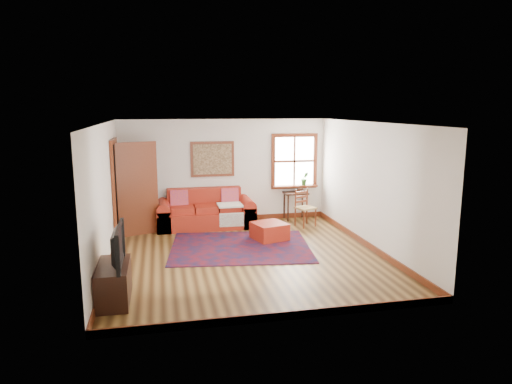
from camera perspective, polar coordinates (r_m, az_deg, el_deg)
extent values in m
plane|color=#412811|center=(8.76, -1.25, -7.93)|extent=(5.50, 5.50, 0.00)
cube|color=silver|center=(11.13, -3.92, 2.64)|extent=(5.00, 0.04, 2.50)
cube|color=silver|center=(5.83, 3.78, -4.65)|extent=(5.00, 0.04, 2.50)
cube|color=silver|center=(8.36, -18.36, -0.51)|extent=(0.04, 5.50, 2.50)
cube|color=silver|center=(9.24, 14.14, 0.72)|extent=(0.04, 5.50, 2.50)
cube|color=white|center=(8.31, -1.32, 8.64)|extent=(5.00, 5.50, 0.04)
cube|color=maroon|center=(11.34, -3.83, -3.33)|extent=(5.00, 0.03, 0.12)
cube|color=maroon|center=(8.66, -17.80, -8.26)|extent=(0.03, 5.50, 0.12)
cube|color=maroon|center=(9.50, 13.74, -6.38)|extent=(0.03, 5.50, 0.12)
cube|color=white|center=(11.46, 4.79, 3.87)|extent=(1.00, 0.02, 1.20)
cube|color=maroon|center=(11.39, 4.86, 7.09)|extent=(1.18, 0.06, 0.09)
cube|color=maroon|center=(11.54, 4.76, 0.68)|extent=(1.18, 0.06, 0.09)
cube|color=maroon|center=(11.30, 2.16, 3.81)|extent=(0.09, 0.06, 1.20)
cube|color=maroon|center=(11.62, 7.39, 3.91)|extent=(0.09, 0.06, 1.20)
cube|color=maroon|center=(11.45, 4.81, 3.86)|extent=(1.00, 0.04, 0.05)
cube|color=maroon|center=(11.47, 4.86, 0.74)|extent=(1.15, 0.20, 0.04)
imported|color=#286523|center=(11.50, 6.10, 1.68)|extent=(0.18, 0.15, 0.33)
cube|color=black|center=(9.97, -17.26, -0.05)|extent=(0.02, 0.90, 2.05)
cube|color=maroon|center=(9.48, -17.34, -0.58)|extent=(0.06, 0.09, 2.05)
cube|color=maroon|center=(10.45, -16.86, 0.44)|extent=(0.06, 0.09, 2.05)
cube|color=maroon|center=(9.83, -17.42, 6.10)|extent=(0.06, 1.08, 0.09)
cube|color=maroon|center=(10.22, -14.59, 0.34)|extent=(0.86, 0.35, 2.05)
cube|color=silver|center=(10.21, -14.62, 0.91)|extent=(0.56, 0.22, 1.33)
cube|color=maroon|center=(11.03, -5.47, 4.12)|extent=(1.05, 0.04, 0.85)
cube|color=tan|center=(11.00, -5.45, 4.10)|extent=(0.92, 0.03, 0.72)
cube|color=#580C15|center=(9.25, -1.96, -6.87)|extent=(3.01, 2.54, 0.02)
cube|color=#A12414|center=(10.78, -6.27, -3.36)|extent=(2.26, 0.93, 0.39)
cube|color=#A12414|center=(11.01, -6.49, -0.71)|extent=(1.76, 0.26, 0.49)
cube|color=#A12414|center=(10.72, -11.46, -3.32)|extent=(0.31, 0.93, 0.49)
cube|color=#A12414|center=(10.90, -1.18, -2.87)|extent=(0.31, 0.93, 0.49)
cube|color=#DD501F|center=(10.81, -9.57, -0.85)|extent=(0.41, 0.20, 0.43)
cube|color=#DD501F|center=(10.92, -3.29, -0.60)|extent=(0.41, 0.20, 0.43)
cube|color=silver|center=(10.60, -3.28, -1.62)|extent=(0.57, 0.51, 0.04)
cube|color=#A12414|center=(9.71, 1.69, -4.94)|extent=(0.80, 0.80, 0.37)
cube|color=black|center=(11.38, 4.97, -0.12)|extent=(0.58, 0.43, 0.04)
cylinder|color=black|center=(11.22, 4.04, -2.08)|extent=(0.04, 0.04, 0.66)
cylinder|color=black|center=(11.36, 6.36, -1.96)|extent=(0.04, 0.04, 0.66)
cylinder|color=black|center=(11.55, 3.55, -1.71)|extent=(0.04, 0.04, 0.66)
cylinder|color=black|center=(11.69, 5.82, -1.60)|extent=(0.04, 0.04, 0.66)
cube|color=tan|center=(10.81, 6.21, -2.00)|extent=(0.52, 0.51, 0.04)
cylinder|color=maroon|center=(10.64, 6.00, -3.48)|extent=(0.04, 0.04, 0.42)
cylinder|color=maroon|center=(10.85, 7.46, -3.23)|extent=(0.04, 0.04, 0.42)
cylinder|color=maroon|center=(10.84, 4.95, -1.95)|extent=(0.04, 0.04, 0.88)
cylinder|color=maroon|center=(11.05, 6.40, -1.73)|extent=(0.04, 0.04, 0.88)
cube|color=maroon|center=(10.89, 5.70, -0.60)|extent=(0.34, 0.15, 0.26)
cube|color=black|center=(7.04, -17.36, -10.79)|extent=(0.45, 0.99, 0.55)
imported|color=black|center=(6.83, -17.47, -6.46)|extent=(0.13, 1.01, 0.58)
cylinder|color=silver|center=(7.34, -16.81, -6.88)|extent=(0.12, 0.12, 0.18)
cylinder|color=#FFA53F|center=(7.35, -16.80, -7.10)|extent=(0.07, 0.07, 0.12)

